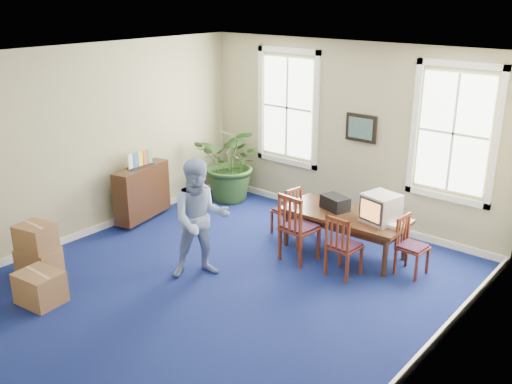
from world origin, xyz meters
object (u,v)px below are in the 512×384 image
Objects in this scene: man at (200,219)px; credenza at (142,196)px; crt_tv at (381,208)px; chair_near_left at (300,227)px; conference_table at (344,233)px; potted_plant at (233,162)px; cardboard_boxes at (52,250)px.

credenza is at bearing 107.79° from man.
crt_tv is 1.26m from chair_near_left.
potted_plant is at bearing 165.59° from conference_table.
credenza is (-4.12, -1.21, -0.42)m from crt_tv.
potted_plant reaches higher than chair_near_left.
crt_tv is at bearing 45.34° from cardboard_boxes.
chair_near_left is 0.62× the size of man.
crt_tv is at bearing -3.91° from man.
credenza is at bearing -163.28° from conference_table.
man reaches higher than conference_table.
crt_tv is 2.72m from man.
credenza reaches higher than cardboard_boxes.
conference_table is at bearing -162.71° from crt_tv.
potted_plant is (-1.77, 2.68, -0.10)m from man.
potted_plant is (-2.58, 1.35, 0.23)m from chair_near_left.
potted_plant is (-3.57, 0.64, -0.11)m from crt_tv.
crt_tv reaches higher than credenza.
credenza is at bearing 15.04° from chair_near_left.
chair_near_left is 1.59m from man.
conference_table is 4.46m from cardboard_boxes.
conference_table is 1.26× the size of potted_plant.
crt_tv is 0.44× the size of credenza.
man is (-1.80, -2.04, -0.00)m from crt_tv.
man is at bearing -31.97° from credenza.
cardboard_boxes is (-1.64, -1.43, -0.47)m from man.
crt_tv is 3.63m from potted_plant.
potted_plant reaches higher than credenza.
potted_plant reaches higher than conference_table.
conference_table is at bearing -114.94° from chair_near_left.
man is 3.21m from potted_plant.
chair_near_left reaches higher than credenza.
potted_plant is (0.55, 1.85, 0.31)m from credenza.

